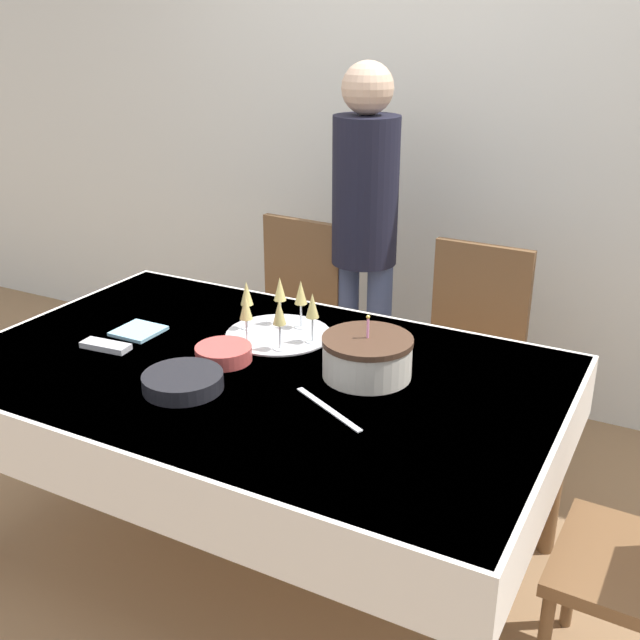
% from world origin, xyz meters
% --- Properties ---
extents(ground_plane, '(12.00, 12.00, 0.00)m').
position_xyz_m(ground_plane, '(0.00, 0.00, 0.00)').
color(ground_plane, '#93704C').
extents(wall_back, '(8.00, 0.05, 2.70)m').
position_xyz_m(wall_back, '(0.00, 1.59, 1.35)').
color(wall_back, silver).
rests_on(wall_back, ground_plane).
extents(dining_table, '(1.89, 1.18, 0.75)m').
position_xyz_m(dining_table, '(0.00, 0.00, 0.65)').
color(dining_table, silver).
rests_on(dining_table, ground_plane).
extents(dining_chair_far_left, '(0.45, 0.45, 0.94)m').
position_xyz_m(dining_chair_far_left, '(-0.41, 0.91, 0.51)').
color(dining_chair_far_left, brown).
rests_on(dining_chair_far_left, ground_plane).
extents(dining_chair_far_right, '(0.43, 0.43, 0.94)m').
position_xyz_m(dining_chair_far_right, '(0.42, 0.91, 0.51)').
color(dining_chair_far_right, brown).
rests_on(dining_chair_far_right, ground_plane).
extents(birthday_cake, '(0.28, 0.28, 0.20)m').
position_xyz_m(birthday_cake, '(0.34, 0.10, 0.81)').
color(birthday_cake, silver).
rests_on(birthday_cake, dining_table).
extents(champagne_tray, '(0.37, 0.37, 0.18)m').
position_xyz_m(champagne_tray, '(-0.06, 0.24, 0.82)').
color(champagne_tray, silver).
rests_on(champagne_tray, dining_table).
extents(plate_stack_main, '(0.24, 0.24, 0.05)m').
position_xyz_m(plate_stack_main, '(-0.10, -0.23, 0.77)').
color(plate_stack_main, black).
rests_on(plate_stack_main, dining_table).
extents(plate_stack_dessert, '(0.18, 0.18, 0.05)m').
position_xyz_m(plate_stack_dessert, '(-0.11, -0.01, 0.77)').
color(plate_stack_dessert, '#CC4C47').
rests_on(plate_stack_dessert, dining_table).
extents(cake_knife, '(0.27, 0.16, 0.00)m').
position_xyz_m(cake_knife, '(0.33, -0.14, 0.75)').
color(cake_knife, silver).
rests_on(cake_knife, dining_table).
extents(fork_pile, '(0.17, 0.08, 0.02)m').
position_xyz_m(fork_pile, '(-0.51, -0.12, 0.76)').
color(fork_pile, silver).
rests_on(fork_pile, dining_table).
extents(napkin_pile, '(0.15, 0.15, 0.01)m').
position_xyz_m(napkin_pile, '(-0.51, 0.04, 0.76)').
color(napkin_pile, '#8CC6E0').
rests_on(napkin_pile, dining_table).
extents(person_standing, '(0.28, 0.28, 1.62)m').
position_xyz_m(person_standing, '(-0.11, 1.04, 0.97)').
color(person_standing, '#3F4C72').
rests_on(person_standing, ground_plane).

